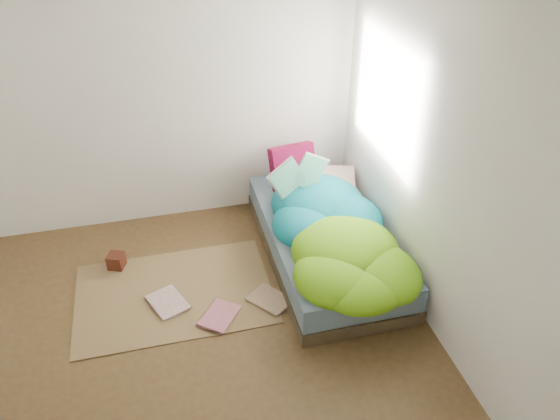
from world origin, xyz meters
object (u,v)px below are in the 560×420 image
at_px(pillow_magenta, 293,167).
at_px(floor_book_a, 154,309).
at_px(wooden_box, 116,261).
at_px(bed, 325,242).
at_px(floor_book_b, 207,312).
at_px(open_book, 299,165).

bearing_deg(pillow_magenta, floor_book_a, -153.33).
bearing_deg(wooden_box, bed, -9.14).
distance_m(bed, floor_book_b, 1.24).
distance_m(open_book, floor_book_b, 1.45).
xyz_separation_m(open_book, wooden_box, (-1.65, 0.03, -0.75)).
height_order(pillow_magenta, open_book, open_book).
bearing_deg(open_book, wooden_box, 164.24).
bearing_deg(bed, pillow_magenta, 98.86).
bearing_deg(open_book, bed, -71.19).
relative_size(bed, wooden_box, 15.15).
bearing_deg(wooden_box, floor_book_b, -47.98).
relative_size(wooden_box, floor_book_a, 0.39).
height_order(open_book, floor_book_a, open_book).
bearing_deg(open_book, pillow_magenta, 66.49).
bearing_deg(floor_book_b, wooden_box, 170.22).
distance_m(pillow_magenta, floor_book_a, 1.85).
distance_m(wooden_box, floor_book_b, 1.03).
distance_m(pillow_magenta, open_book, 0.53).
bearing_deg(floor_book_b, bed, 60.64).
bearing_deg(pillow_magenta, floor_book_b, -140.60).
distance_m(bed, pillow_magenta, 0.82).
xyz_separation_m(pillow_magenta, open_book, (-0.07, -0.44, 0.27)).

